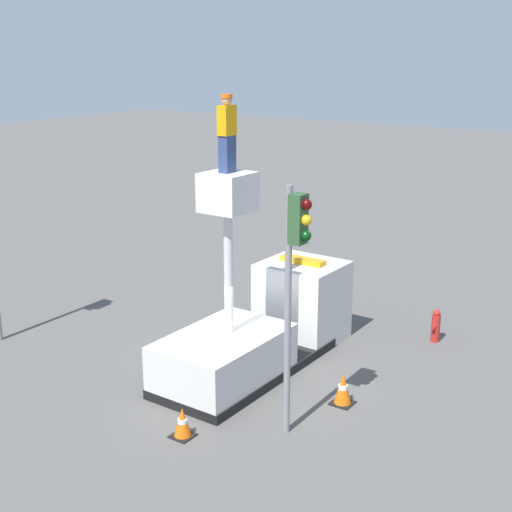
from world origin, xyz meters
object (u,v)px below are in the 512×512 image
at_px(traffic_light_pole, 294,264).
at_px(traffic_cone_curbside, 343,389).
at_px(traffic_cone_rear, 182,423).
at_px(worker, 227,134).
at_px(fire_hydrant, 436,326).
at_px(bucket_truck, 262,327).

height_order(traffic_light_pole, traffic_cone_curbside, traffic_light_pole).
distance_m(traffic_light_pole, traffic_cone_curbside, 3.88).
xyz_separation_m(traffic_light_pole, traffic_cone_rear, (-1.43, 1.83, -3.48)).
distance_m(traffic_cone_rear, traffic_cone_curbside, 3.85).
xyz_separation_m(worker, traffic_cone_rear, (-2.65, -0.76, -5.77)).
bearing_deg(fire_hydrant, traffic_cone_rear, 163.14).
height_order(worker, traffic_light_pole, worker).
bearing_deg(traffic_cone_rear, worker, 16.02).
height_order(fire_hydrant, traffic_cone_curbside, fire_hydrant).
distance_m(worker, traffic_cone_rear, 6.40).
height_order(traffic_light_pole, fire_hydrant, traffic_light_pole).
distance_m(bucket_truck, traffic_cone_curbside, 3.01).
xyz_separation_m(traffic_cone_rear, traffic_cone_curbside, (3.24, -2.07, 0.05)).
bearing_deg(traffic_cone_curbside, fire_hydrant, -4.27).
distance_m(worker, fire_hydrant, 8.40).
distance_m(bucket_truck, traffic_light_pole, 4.63).
bearing_deg(traffic_cone_curbside, worker, 101.72).
distance_m(bucket_truck, worker, 5.30).
bearing_deg(fire_hydrant, traffic_light_pole, 174.77).
relative_size(worker, traffic_cone_curbside, 2.25).
height_order(bucket_truck, traffic_cone_rear, bucket_truck).
xyz_separation_m(bucket_truck, traffic_light_pole, (-2.61, -2.59, 2.82)).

